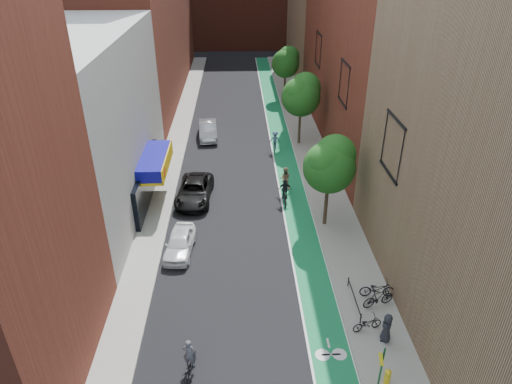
{
  "coord_description": "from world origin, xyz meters",
  "views": [
    {
      "loc": [
        -0.15,
        -15.78,
        17.06
      ],
      "look_at": [
        1.04,
        12.15,
        1.5
      ],
      "focal_mm": 32.0,
      "sensor_mm": 36.0,
      "label": 1
    }
  ],
  "objects": [
    {
      "name": "sidewalk_right",
      "position": [
        6.5,
        26.0,
        0.07
      ],
      "size": [
        3.0,
        68.0,
        0.15
      ],
      "primitive_type": "cube",
      "color": "gray",
      "rests_on": "ground"
    },
    {
      "name": "fire_hydrant",
      "position": [
        6.08,
        -2.76,
        0.59
      ],
      "size": [
        0.29,
        0.29,
        0.82
      ],
      "color": "yellow",
      "rests_on": "sidewalk_right"
    },
    {
      "name": "sidewalk_left",
      "position": [
        -6.0,
        26.0,
        0.07
      ],
      "size": [
        2.0,
        68.0,
        0.15
      ],
      "primitive_type": "cube",
      "color": "gray",
      "rests_on": "ground"
    },
    {
      "name": "parked_bike_mid",
      "position": [
        7.0,
        1.99,
        0.69
      ],
      "size": [
        1.86,
        1.0,
        1.08
      ],
      "primitive_type": "imported",
      "rotation": [
        0.0,
        0.0,
        1.86
      ],
      "color": "black",
      "rests_on": "sidewalk_right"
    },
    {
      "name": "tree_far",
      "position": [
        5.65,
        38.02,
        4.5
      ],
      "size": [
        3.3,
        3.25,
        6.21
      ],
      "color": "#332619",
      "rests_on": "ground"
    },
    {
      "name": "cyclist_lane_far",
      "position": [
        3.2,
        22.45,
        0.88
      ],
      "size": [
        1.06,
        1.5,
        1.92
      ],
      "rotation": [
        0.0,
        0.0,
        3.06
      ],
      "color": "black",
      "rests_on": "ground"
    },
    {
      "name": "pedestrian",
      "position": [
        6.72,
        -0.32,
        0.93
      ],
      "size": [
        0.75,
        0.89,
        1.56
      ],
      "primitive_type": "imported",
      "rotation": [
        0.0,
        0.0,
        -1.95
      ],
      "color": "black",
      "rests_on": "sidewalk_right"
    },
    {
      "name": "parked_car_silver",
      "position": [
        -3.04,
        26.0,
        0.79
      ],
      "size": [
        2.02,
        4.9,
        1.58
      ],
      "primitive_type": "imported",
      "rotation": [
        0.0,
        0.0,
        0.07
      ],
      "color": "#979A9F",
      "rests_on": "ground"
    },
    {
      "name": "tree_mid",
      "position": [
        5.65,
        24.02,
        4.89
      ],
      "size": [
        3.55,
        3.53,
        6.74
      ],
      "color": "#332619",
      "rests_on": "ground"
    },
    {
      "name": "cyclist_lead",
      "position": [
        -2.49,
        -1.71,
        0.63
      ],
      "size": [
        0.88,
        1.78,
        1.9
      ],
      "rotation": [
        0.0,
        0.0,
        2.97
      ],
      "color": "black",
      "rests_on": "ground"
    },
    {
      "name": "cyclist_lane_near",
      "position": [
        3.34,
        14.62,
        0.96
      ],
      "size": [
        0.94,
        1.59,
        2.14
      ],
      "rotation": [
        0.0,
        0.0,
        3.02
      ],
      "color": "black",
      "rests_on": "ground"
    },
    {
      "name": "parked_bike_near",
      "position": [
        7.15,
        2.73,
        0.65
      ],
      "size": [
        1.93,
        0.76,
        1.0
      ],
      "primitive_type": "imported",
      "rotation": [
        0.0,
        0.0,
        1.52
      ],
      "color": "black",
      "rests_on": "sidewalk_right"
    },
    {
      "name": "parked_car_white",
      "position": [
        -3.86,
        7.4,
        0.67
      ],
      "size": [
        1.91,
        4.07,
        1.35
      ],
      "primitive_type": "imported",
      "rotation": [
        0.0,
        0.0,
        -0.08
      ],
      "color": "white",
      "rests_on": "ground"
    },
    {
      "name": "building_right_mid_red",
      "position": [
        12.0,
        26.0,
        11.0
      ],
      "size": [
        8.0,
        28.0,
        22.0
      ],
      "primitive_type": "cube",
      "color": "maroon",
      "rests_on": "ground"
    },
    {
      "name": "bike_lane",
      "position": [
        4.0,
        26.0,
        0.01
      ],
      "size": [
        2.0,
        68.0,
        0.01
      ],
      "primitive_type": "cube",
      "color": "#147131",
      "rests_on": "ground"
    },
    {
      "name": "tree_near",
      "position": [
        5.65,
        10.02,
        4.66
      ],
      "size": [
        3.4,
        3.36,
        6.42
      ],
      "color": "#332619",
      "rests_on": "ground"
    },
    {
      "name": "ground",
      "position": [
        0.0,
        0.0,
        0.0
      ],
      "size": [
        160.0,
        160.0,
        0.0
      ],
      "primitive_type": "plane",
      "color": "black",
      "rests_on": "ground"
    },
    {
      "name": "parked_bike_far",
      "position": [
        6.0,
        0.35,
        0.56
      ],
      "size": [
        1.63,
        0.91,
        0.81
      ],
      "primitive_type": "imported",
      "rotation": [
        0.0,
        0.0,
        1.82
      ],
      "color": "black",
      "rests_on": "sidewalk_right"
    },
    {
      "name": "sign_pole",
      "position": [
        5.38,
        -3.5,
        1.84
      ],
      "size": [
        0.13,
        0.71,
        3.0
      ],
      "color": "#194C26",
      "rests_on": "sidewalk_right"
    },
    {
      "name": "parked_car_black",
      "position": [
        -3.44,
        13.93,
        0.73
      ],
      "size": [
        2.75,
        5.41,
        1.46
      ],
      "primitive_type": "imported",
      "rotation": [
        0.0,
        0.0,
        -0.06
      ],
      "color": "black",
      "rests_on": "ground"
    },
    {
      "name": "building_left_white",
      "position": [
        -11.0,
        14.0,
        6.0
      ],
      "size": [
        8.0,
        20.0,
        12.0
      ],
      "primitive_type": "cube",
      "color": "silver",
      "rests_on": "ground"
    },
    {
      "name": "cyclist_lane_mid",
      "position": [
        3.2,
        13.04,
        0.71
      ],
      "size": [
        0.95,
        1.88,
        1.96
      ],
      "rotation": [
        0.0,
        0.0,
        3.11
      ],
      "color": "black",
      "rests_on": "ground"
    },
    {
      "name": "building_right_far_tan",
      "position": [
        12.0,
        50.0,
        9.0
      ],
      "size": [
        8.0,
        20.0,
        18.0
      ],
      "primitive_type": "cube",
      "color": "#8C6B4C",
      "rests_on": "ground"
    }
  ]
}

